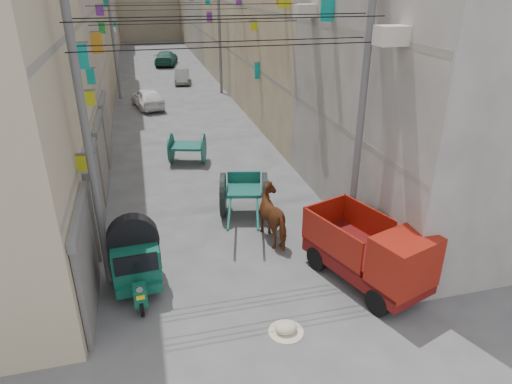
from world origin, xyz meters
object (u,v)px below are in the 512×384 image
object	(u,v)px
second_cart	(187,148)
distant_car_white	(148,98)
tonga_cart	(244,194)
mini_truck	(377,259)
distant_car_grey	(182,76)
horse	(276,216)
distant_car_green	(166,58)
auto_rickshaw	(135,256)
feed_sack	(286,328)

from	to	relation	value
second_cart	distant_car_white	distance (m)	10.59
second_cart	distant_car_white	world-z (taller)	second_cart
tonga_cart	second_cart	size ratio (longest dim) A/B	1.96
mini_truck	second_cart	bearing A→B (deg)	90.80
tonga_cart	distant_car_white	world-z (taller)	tonga_cart
distant_car_grey	distant_car_white	bearing A→B (deg)	-106.04
horse	distant_car_green	world-z (taller)	horse
auto_rickshaw	distant_car_white	xyz separation A→B (m)	(1.03, 19.43, -0.32)
second_cart	mini_truck	bearing A→B (deg)	-54.42
distant_car_white	auto_rickshaw	bearing A→B (deg)	75.54
mini_truck	horse	distance (m)	3.68
distant_car_white	distant_car_grey	bearing A→B (deg)	-123.54
auto_rickshaw	horse	xyz separation A→B (m)	(4.34, 1.51, -0.13)
tonga_cart	feed_sack	xyz separation A→B (m)	(-0.37, -6.05, -0.68)
tonga_cart	horse	distance (m)	1.95
distant_car_green	distant_car_grey	bearing A→B (deg)	104.89
horse	feed_sack	bearing A→B (deg)	66.31
auto_rickshaw	tonga_cart	distance (m)	5.02
auto_rickshaw	distant_car_green	distance (m)	35.93
tonga_cart	feed_sack	distance (m)	6.10
distant_car_grey	distant_car_green	bearing A→B (deg)	99.89
second_cart	distant_car_grey	size ratio (longest dim) A/B	0.57
auto_rickshaw	horse	size ratio (longest dim) A/B	1.20
distant_car_white	distant_car_green	size ratio (longest dim) A/B	0.83
mini_truck	feed_sack	size ratio (longest dim) A/B	7.36
auto_rickshaw	tonga_cart	size ratio (longest dim) A/B	0.65
tonga_cart	distant_car_grey	size ratio (longest dim) A/B	1.12
feed_sack	horse	xyz separation A→B (m)	(1.00, 4.20, 0.71)
tonga_cart	distant_car_white	xyz separation A→B (m)	(-2.69, 16.07, -0.17)
feed_sack	distant_car_green	distance (m)	38.46
tonga_cart	distant_car_green	xyz separation A→B (m)	(-0.32, 32.41, -0.15)
feed_sack	distant_car_grey	bearing A→B (deg)	88.72
mini_truck	distant_car_white	world-z (taller)	mini_truck
feed_sack	distant_car_white	distance (m)	22.25
second_cart	distant_car_green	xyz separation A→B (m)	(1.02, 26.83, -0.07)
auto_rickshaw	distant_car_white	bearing A→B (deg)	84.07
tonga_cart	horse	xyz separation A→B (m)	(0.62, -1.85, 0.02)
second_cart	distant_car_grey	bearing A→B (deg)	100.86
auto_rickshaw	distant_car_green	size ratio (longest dim) A/B	0.52
mini_truck	horse	size ratio (longest dim) A/B	1.95
auto_rickshaw	second_cart	bearing A→B (deg)	72.15
distant_car_white	distant_car_green	world-z (taller)	distant_car_green
distant_car_green	second_cart	bearing A→B (deg)	98.90
distant_car_white	distant_car_grey	distance (m)	7.91
auto_rickshaw	distant_car_grey	size ratio (longest dim) A/B	0.72
tonga_cart	distant_car_grey	bearing A→B (deg)	102.78
mini_truck	distant_car_grey	xyz separation A→B (m)	(-2.15, 28.45, -0.41)
horse	mini_truck	bearing A→B (deg)	109.19
feed_sack	auto_rickshaw	bearing A→B (deg)	141.20
auto_rickshaw	distant_car_grey	xyz separation A→B (m)	(4.00, 26.76, -0.43)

